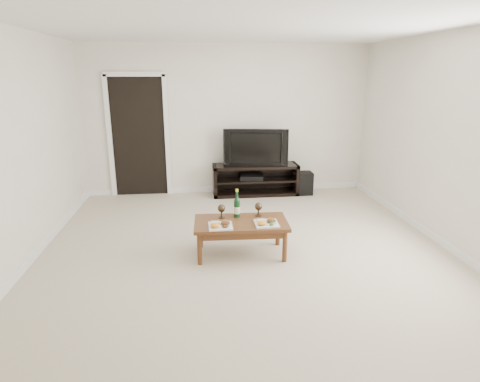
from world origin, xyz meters
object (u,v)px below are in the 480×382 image
object	(u,v)px
subwoofer	(304,183)
coffee_table	(241,238)
media_console	(255,180)
television	(256,147)

from	to	relation	value
subwoofer	coffee_table	world-z (taller)	coffee_table
subwoofer	coffee_table	size ratio (longest dim) A/B	0.37
media_console	subwoofer	xyz separation A→B (m)	(0.88, -0.07, -0.07)
subwoofer	coffee_table	distance (m)	2.77
media_console	coffee_table	world-z (taller)	media_console
media_console	television	world-z (taller)	television
media_console	subwoofer	distance (m)	0.88
television	subwoofer	world-z (taller)	television
coffee_table	subwoofer	bearing A→B (deg)	59.20
media_console	television	size ratio (longest dim) A/B	1.35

